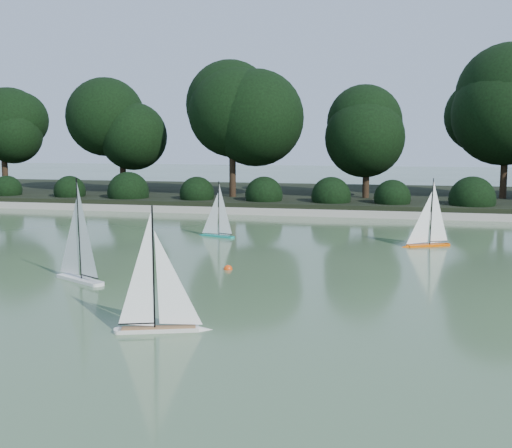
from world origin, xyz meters
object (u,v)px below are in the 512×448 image
(sailboat_white_a, at_px, (76,263))
(sailboat_orange, at_px, (424,235))
(sailboat_white_b, at_px, (166,311))
(race_buoy, at_px, (228,269))
(sailboat_teal, at_px, (215,227))

(sailboat_white_a, xyz_separation_m, sailboat_orange, (5.15, 4.18, -0.03))
(sailboat_white_b, height_order, sailboat_orange, sailboat_white_b)
(sailboat_white_b, relative_size, sailboat_orange, 1.04)
(sailboat_orange, xyz_separation_m, race_buoy, (-3.16, -2.93, -0.22))
(sailboat_white_a, height_order, sailboat_orange, sailboat_white_a)
(sailboat_orange, bearing_deg, sailboat_teal, 175.55)
(sailboat_teal, bearing_deg, sailboat_white_b, -78.36)
(sailboat_white_a, bearing_deg, sailboat_teal, 79.60)
(sailboat_white_a, height_order, race_buoy, sailboat_white_a)
(sailboat_white_a, relative_size, sailboat_orange, 1.15)
(sailboat_white_b, relative_size, sailboat_teal, 1.17)
(sailboat_teal, bearing_deg, sailboat_orange, -4.45)
(sailboat_orange, xyz_separation_m, sailboat_teal, (-4.32, 0.34, -0.02))
(sailboat_orange, relative_size, race_buoy, 9.95)
(sailboat_white_a, relative_size, race_buoy, 11.44)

